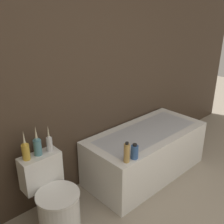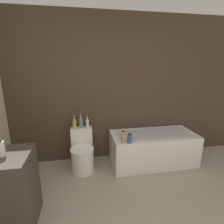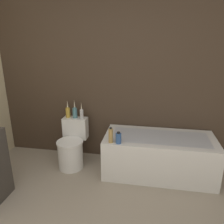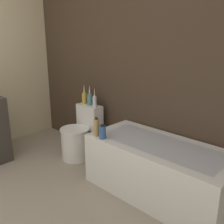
# 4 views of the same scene
# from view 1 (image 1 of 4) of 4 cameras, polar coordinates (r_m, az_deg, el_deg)

# --- Properties ---
(wall_back_tiled) EXTENTS (6.40, 0.06, 2.60)m
(wall_back_tiled) POSITION_cam_1_polar(r_m,az_deg,el_deg) (2.57, -10.54, 8.00)
(wall_back_tiled) COLOR #423326
(wall_back_tiled) RESTS_ON ground_plane
(bathtub) EXTENTS (1.49, 0.69, 0.56)m
(bathtub) POSITION_cam_1_polar(r_m,az_deg,el_deg) (3.20, 7.35, -8.67)
(bathtub) COLOR white
(bathtub) RESTS_ON ground
(toilet) EXTENTS (0.38, 0.54, 0.68)m
(toilet) POSITION_cam_1_polar(r_m,az_deg,el_deg) (2.52, -12.42, -18.48)
(toilet) COLOR white
(toilet) RESTS_ON ground
(vase_gold) EXTENTS (0.07, 0.07, 0.27)m
(vase_gold) POSITION_cam_1_polar(r_m,az_deg,el_deg) (2.36, -18.30, -7.87)
(vase_gold) COLOR gold
(vase_gold) RESTS_ON toilet
(vase_silver) EXTENTS (0.07, 0.07, 0.28)m
(vase_silver) POSITION_cam_1_polar(r_m,az_deg,el_deg) (2.40, -15.94, -7.00)
(vase_silver) COLOR teal
(vase_silver) RESTS_ON toilet
(vase_bronze) EXTENTS (0.05, 0.05, 0.25)m
(vase_bronze) POSITION_cam_1_polar(r_m,az_deg,el_deg) (2.44, -13.49, -6.51)
(vase_bronze) COLOR silver
(vase_bronze) RESTS_ON toilet
(shampoo_bottle_tall) EXTENTS (0.06, 0.06, 0.21)m
(shampoo_bottle_tall) POSITION_cam_1_polar(r_m,az_deg,el_deg) (2.45, 3.22, -8.86)
(shampoo_bottle_tall) COLOR tan
(shampoo_bottle_tall) RESTS_ON bathtub
(shampoo_bottle_short) EXTENTS (0.07, 0.07, 0.15)m
(shampoo_bottle_short) POSITION_cam_1_polar(r_m,az_deg,el_deg) (2.52, 4.93, -8.61)
(shampoo_bottle_short) COLOR #335999
(shampoo_bottle_short) RESTS_ON bathtub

